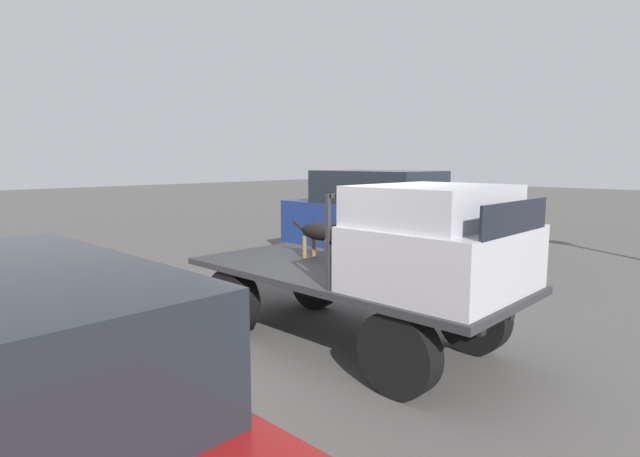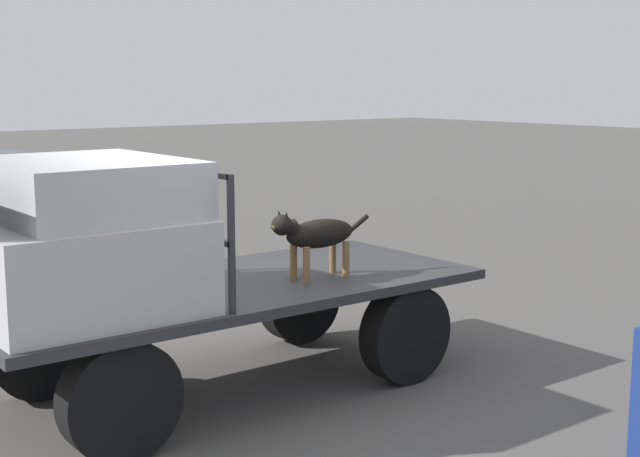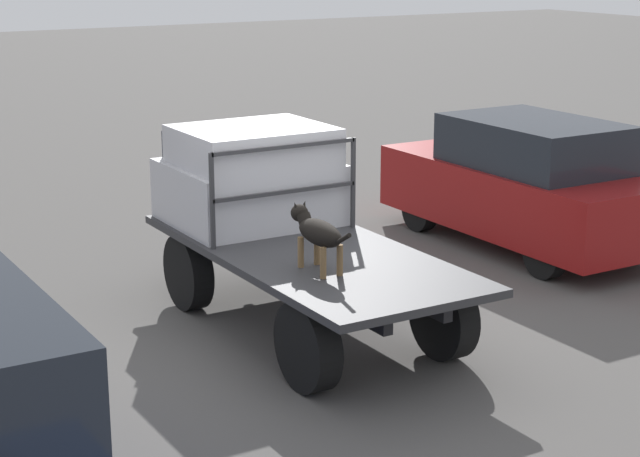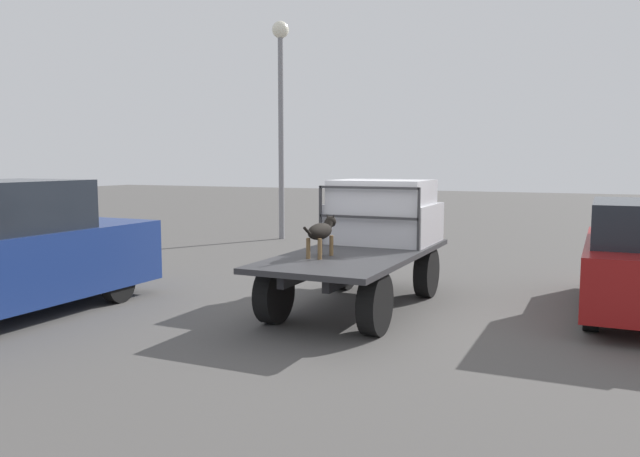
% 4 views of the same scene
% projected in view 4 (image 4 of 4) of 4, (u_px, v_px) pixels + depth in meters
% --- Properties ---
extents(ground_plane, '(80.00, 80.00, 0.00)m').
position_uv_depth(ground_plane, '(357.00, 308.00, 9.72)').
color(ground_plane, '#514F4C').
extents(flatbed_truck, '(4.19, 1.83, 0.90)m').
position_uv_depth(flatbed_truck, '(357.00, 268.00, 9.65)').
color(flatbed_truck, black).
rests_on(flatbed_truck, ground).
extents(truck_cab, '(1.52, 1.71, 1.08)m').
position_uv_depth(truck_cab, '(384.00, 213.00, 10.70)').
color(truck_cab, '#B7B7BC').
rests_on(truck_cab, flatbed_truck).
extents(truck_headboard, '(0.04, 1.71, 0.99)m').
position_uv_depth(truck_headboard, '(368.00, 208.00, 9.97)').
color(truck_headboard, '#2D2D30').
rests_on(truck_headboard, flatbed_truck).
extents(dog, '(1.03, 0.24, 0.61)m').
position_uv_depth(dog, '(322.00, 231.00, 9.09)').
color(dog, brown).
rests_on(dog, flatbed_truck).
extents(light_pole_near, '(0.49, 0.49, 6.30)m').
position_uv_depth(light_pole_near, '(281.00, 92.00, 18.09)').
color(light_pole_near, gray).
rests_on(light_pole_near, ground).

